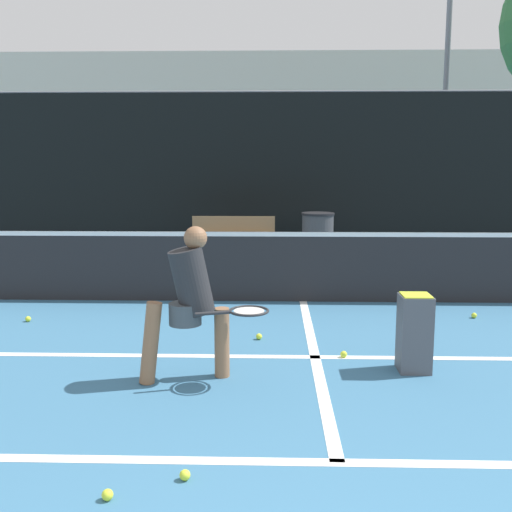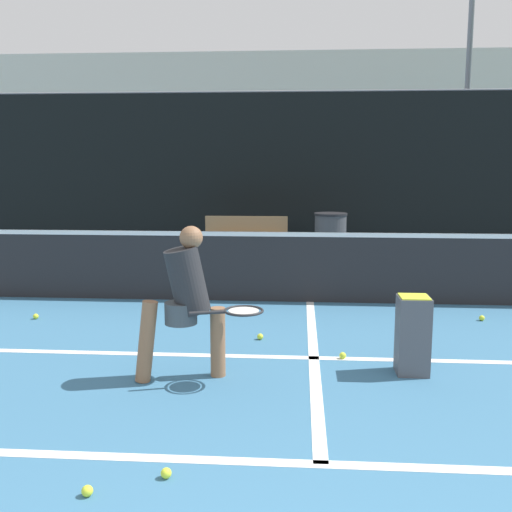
{
  "view_description": "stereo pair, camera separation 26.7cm",
  "coord_description": "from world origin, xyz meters",
  "px_view_note": "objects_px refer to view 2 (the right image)",
  "views": [
    {
      "loc": [
        -0.42,
        -0.85,
        1.89
      ],
      "look_at": [
        -0.58,
        5.05,
        0.95
      ],
      "focal_mm": 42.0,
      "sensor_mm": 36.0,
      "label": 1
    },
    {
      "loc": [
        -0.15,
        -0.84,
        1.89
      ],
      "look_at": [
        -0.58,
        5.05,
        0.95
      ],
      "focal_mm": 42.0,
      "sensor_mm": 36.0,
      "label": 2
    }
  ],
  "objects_px": {
    "player_practicing": "(187,298)",
    "ball_hopper": "(413,333)",
    "trash_bin": "(330,239)",
    "parked_car": "(409,208)",
    "courtside_bench": "(246,238)"
  },
  "relations": [
    {
      "from": "courtside_bench",
      "to": "parked_car",
      "type": "bearing_deg",
      "value": 53.86
    },
    {
      "from": "trash_bin",
      "to": "courtside_bench",
      "type": "bearing_deg",
      "value": 177.92
    },
    {
      "from": "courtside_bench",
      "to": "ball_hopper",
      "type": "bearing_deg",
      "value": -70.5
    },
    {
      "from": "player_practicing",
      "to": "ball_hopper",
      "type": "xyz_separation_m",
      "value": [
        1.99,
        0.28,
        -0.35
      ]
    },
    {
      "from": "trash_bin",
      "to": "player_practicing",
      "type": "bearing_deg",
      "value": -104.27
    },
    {
      "from": "ball_hopper",
      "to": "courtside_bench",
      "type": "bearing_deg",
      "value": 109.25
    },
    {
      "from": "ball_hopper",
      "to": "courtside_bench",
      "type": "height_order",
      "value": "courtside_bench"
    },
    {
      "from": "ball_hopper",
      "to": "courtside_bench",
      "type": "relative_size",
      "value": 0.46
    },
    {
      "from": "trash_bin",
      "to": "parked_car",
      "type": "relative_size",
      "value": 0.23
    },
    {
      "from": "player_practicing",
      "to": "ball_hopper",
      "type": "relative_size",
      "value": 1.9
    },
    {
      "from": "courtside_bench",
      "to": "trash_bin",
      "type": "xyz_separation_m",
      "value": [
        1.57,
        -0.06,
        0.01
      ]
    },
    {
      "from": "player_practicing",
      "to": "parked_car",
      "type": "distance_m",
      "value": 12.09
    },
    {
      "from": "player_practicing",
      "to": "trash_bin",
      "type": "bearing_deg",
      "value": 59.62
    },
    {
      "from": "player_practicing",
      "to": "ball_hopper",
      "type": "distance_m",
      "value": 2.04
    },
    {
      "from": "ball_hopper",
      "to": "trash_bin",
      "type": "xyz_separation_m",
      "value": [
        -0.46,
        5.74,
        0.1
      ]
    }
  ]
}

